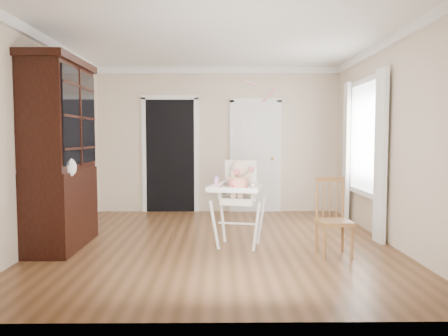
{
  "coord_description": "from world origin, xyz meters",
  "views": [
    {
      "loc": [
        0.02,
        -5.7,
        1.4
      ],
      "look_at": [
        0.08,
        -0.28,
        1.02
      ],
      "focal_mm": 35.0,
      "sensor_mm": 36.0,
      "label": 1
    }
  ],
  "objects_px": {
    "sippy_cup": "(216,181)",
    "china_cabinet": "(60,154)",
    "dining_chair": "(333,219)",
    "high_chair": "(238,193)",
    "cake": "(237,184)"
  },
  "relations": [
    {
      "from": "china_cabinet",
      "to": "dining_chair",
      "type": "xyz_separation_m",
      "value": [
        3.35,
        -0.44,
        -0.76
      ]
    },
    {
      "from": "high_chair",
      "to": "sippy_cup",
      "type": "relative_size",
      "value": 6.73
    },
    {
      "from": "cake",
      "to": "dining_chair",
      "type": "bearing_deg",
      "value": -6.56
    },
    {
      "from": "sippy_cup",
      "to": "high_chair",
      "type": "bearing_deg",
      "value": 8.94
    },
    {
      "from": "high_chair",
      "to": "cake",
      "type": "xyz_separation_m",
      "value": [
        -0.03,
        -0.31,
        0.15
      ]
    },
    {
      "from": "high_chair",
      "to": "cake",
      "type": "height_order",
      "value": "high_chair"
    },
    {
      "from": "high_chair",
      "to": "dining_chair",
      "type": "relative_size",
      "value": 1.22
    },
    {
      "from": "high_chair",
      "to": "sippy_cup",
      "type": "xyz_separation_m",
      "value": [
        -0.28,
        -0.04,
        0.16
      ]
    },
    {
      "from": "sippy_cup",
      "to": "china_cabinet",
      "type": "height_order",
      "value": "china_cabinet"
    },
    {
      "from": "cake",
      "to": "china_cabinet",
      "type": "bearing_deg",
      "value": 172.11
    },
    {
      "from": "high_chair",
      "to": "china_cabinet",
      "type": "bearing_deg",
      "value": -167.56
    },
    {
      "from": "china_cabinet",
      "to": "dining_chair",
      "type": "bearing_deg",
      "value": -7.45
    },
    {
      "from": "high_chair",
      "to": "dining_chair",
      "type": "height_order",
      "value": "high_chair"
    },
    {
      "from": "sippy_cup",
      "to": "china_cabinet",
      "type": "relative_size",
      "value": 0.07
    },
    {
      "from": "cake",
      "to": "dining_chair",
      "type": "height_order",
      "value": "dining_chair"
    }
  ]
}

